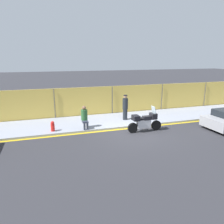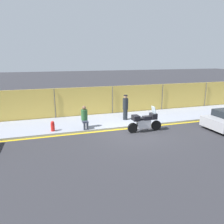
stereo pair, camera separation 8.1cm
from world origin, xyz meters
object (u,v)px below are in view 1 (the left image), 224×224
Objects in this scene: person_seated_on_curb at (84,116)px; fire_hydrant at (53,126)px; motorcycle at (145,122)px; officer_standing at (125,107)px.

person_seated_on_curb is 2.26× the size of fire_hydrant.
person_seated_on_curb reaches higher than fire_hydrant.
officer_standing is at bearing 97.19° from motorcycle.
motorcycle reaches higher than fire_hydrant.
person_seated_on_curb is at bearing -161.90° from officer_standing.
motorcycle is at bearing -22.29° from person_seated_on_curb.
motorcycle is 1.25× the size of officer_standing.
motorcycle is at bearing -82.09° from officer_standing.
motorcycle reaches higher than person_seated_on_curb.
officer_standing reaches higher than person_seated_on_curb.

